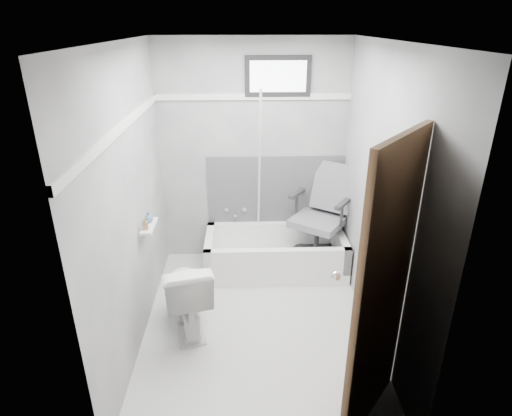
{
  "coord_description": "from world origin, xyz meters",
  "views": [
    {
      "loc": [
        -0.12,
        -3.13,
        2.53
      ],
      "look_at": [
        0.0,
        0.35,
        1.0
      ],
      "focal_mm": 30.0,
      "sensor_mm": 36.0,
      "label": 1
    }
  ],
  "objects_px": {
    "door": "(445,325)",
    "soap_bottle_a": "(145,223)",
    "office_chair": "(318,215)",
    "bathtub": "(275,253)",
    "soap_bottle_b": "(149,217)",
    "toilet": "(186,293)"
  },
  "relations": [
    {
      "from": "door",
      "to": "soap_bottle_a",
      "type": "bearing_deg",
      "value": 143.58
    },
    {
      "from": "door",
      "to": "soap_bottle_a",
      "type": "relative_size",
      "value": 19.35
    },
    {
      "from": "office_chair",
      "to": "door",
      "type": "xyz_separation_m",
      "value": [
        0.3,
        -2.26,
        0.36
      ]
    },
    {
      "from": "bathtub",
      "to": "soap_bottle_b",
      "type": "height_order",
      "value": "soap_bottle_b"
    },
    {
      "from": "toilet",
      "to": "door",
      "type": "xyz_separation_m",
      "value": [
        1.6,
        -1.27,
        0.65
      ]
    },
    {
      "from": "office_chair",
      "to": "door",
      "type": "bearing_deg",
      "value": -47.1
    },
    {
      "from": "toilet",
      "to": "soap_bottle_b",
      "type": "distance_m",
      "value": 0.74
    },
    {
      "from": "soap_bottle_a",
      "to": "door",
      "type": "bearing_deg",
      "value": -36.42
    },
    {
      "from": "bathtub",
      "to": "office_chair",
      "type": "relative_size",
      "value": 1.45
    },
    {
      "from": "toilet",
      "to": "door",
      "type": "relative_size",
      "value": 0.36
    },
    {
      "from": "door",
      "to": "office_chair",
      "type": "bearing_deg",
      "value": 97.51
    },
    {
      "from": "soap_bottle_a",
      "to": "soap_bottle_b",
      "type": "height_order",
      "value": "soap_bottle_a"
    },
    {
      "from": "door",
      "to": "soap_bottle_b",
      "type": "relative_size",
      "value": 20.22
    },
    {
      "from": "bathtub",
      "to": "toilet",
      "type": "bearing_deg",
      "value": -132.27
    },
    {
      "from": "door",
      "to": "toilet",
      "type": "bearing_deg",
      "value": 141.45
    },
    {
      "from": "door",
      "to": "soap_bottle_b",
      "type": "bearing_deg",
      "value": 140.97
    },
    {
      "from": "office_chair",
      "to": "soap_bottle_a",
      "type": "height_order",
      "value": "office_chair"
    },
    {
      "from": "soap_bottle_a",
      "to": "toilet",
      "type": "bearing_deg",
      "value": -23.86
    },
    {
      "from": "soap_bottle_b",
      "to": "soap_bottle_a",
      "type": "bearing_deg",
      "value": -90.0
    },
    {
      "from": "office_chair",
      "to": "door",
      "type": "distance_m",
      "value": 2.31
    },
    {
      "from": "door",
      "to": "soap_bottle_b",
      "type": "height_order",
      "value": "door"
    },
    {
      "from": "soap_bottle_a",
      "to": "soap_bottle_b",
      "type": "distance_m",
      "value": 0.14
    }
  ]
}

